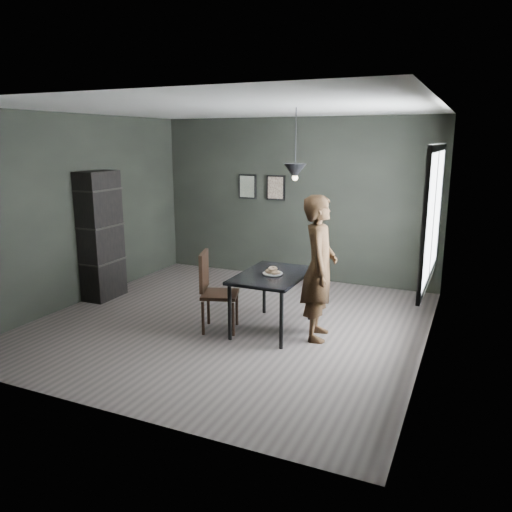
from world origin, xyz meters
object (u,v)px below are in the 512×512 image
at_px(cafe_table, 272,280).
at_px(wood_chair, 213,286).
at_px(woman, 319,268).
at_px(white_plate, 273,274).
at_px(pendant_lamp, 295,171).
at_px(shelf_unit, 101,236).

height_order(cafe_table, wood_chair, wood_chair).
bearing_deg(woman, white_plate, 78.52).
bearing_deg(wood_chair, white_plate, 3.66).
bearing_deg(pendant_lamp, wood_chair, -155.83).
bearing_deg(white_plate, pendant_lamp, 27.90).
bearing_deg(cafe_table, wood_chair, -154.99).
height_order(woman, shelf_unit, shelf_unit).
relative_size(shelf_unit, pendant_lamp, 2.28).
bearing_deg(white_plate, woman, 0.78).
bearing_deg(wood_chair, shelf_unit, 147.96).
bearing_deg(cafe_table, shelf_unit, 176.40).
height_order(white_plate, woman, woman).
bearing_deg(wood_chair, cafe_table, 5.78).
distance_m(cafe_table, pendant_lamp, 1.41).
relative_size(wood_chair, pendant_lamp, 1.20).
height_order(cafe_table, pendant_lamp, pendant_lamp).
relative_size(cafe_table, pendant_lamp, 1.39).
xyz_separation_m(cafe_table, woman, (0.62, -0.02, 0.22)).
relative_size(white_plate, pendant_lamp, 0.27).
distance_m(shelf_unit, pendant_lamp, 3.35).
xyz_separation_m(white_plate, wood_chair, (-0.71, -0.30, -0.17)).
xyz_separation_m(woman, shelf_unit, (-3.54, 0.20, 0.09)).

